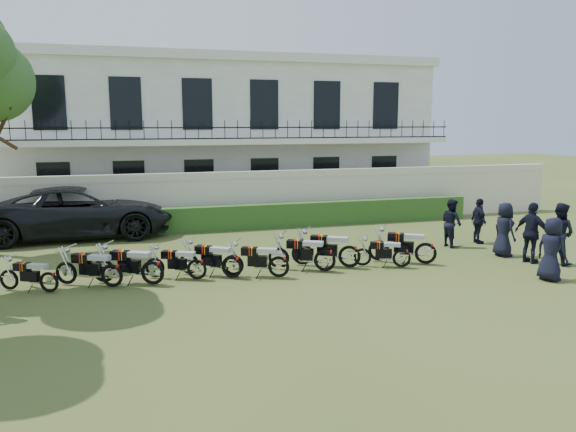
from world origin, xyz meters
name	(u,v)px	position (x,y,z in m)	size (l,w,h in m)	color
ground	(298,274)	(0.00, 0.00, 0.00)	(100.00, 100.00, 0.00)	#3F5220
perimeter_wall	(242,198)	(0.00, 8.00, 1.17)	(30.00, 0.35, 2.30)	beige
hedge	(270,216)	(1.00, 7.20, 0.50)	(18.00, 0.60, 1.00)	#204819
building	(217,134)	(0.00, 13.96, 3.71)	(20.40, 9.60, 7.40)	white
motorcycle_0	(49,277)	(-6.68, 0.06, 0.43)	(1.54, 0.88, 0.92)	black
motorcycle_1	(112,270)	(-5.14, 0.09, 0.49)	(1.78, 1.02, 1.07)	black
motorcycle_2	(152,267)	(-4.09, 0.01, 0.52)	(1.90, 1.01, 1.12)	black
motorcycle_3	(197,264)	(-2.89, 0.20, 0.45)	(1.66, 0.88, 0.98)	black
motorcycle_4	(232,262)	(-1.93, 0.07, 0.49)	(1.67, 1.19, 1.07)	black
motorcycle_5	(279,262)	(-0.66, -0.24, 0.48)	(1.78, 0.92, 1.04)	black
motorcycle_6	(325,255)	(0.81, 0.00, 0.51)	(1.83, 1.08, 1.11)	black
motorcycle_7	(350,251)	(1.66, 0.19, 0.53)	(1.89, 1.16, 1.16)	black
motorcycle_8	(402,254)	(3.19, -0.20, 0.43)	(1.59, 0.84, 0.93)	black
motorcycle_9	(426,248)	(4.07, -0.07, 0.53)	(1.83, 1.19, 1.14)	black
suv	(79,212)	(-6.42, 7.41, 0.97)	(3.21, 6.95, 1.93)	black
officer_0	(552,249)	(6.50, -2.57, 0.89)	(0.87, 0.56, 1.77)	black
officer_1	(559,233)	(8.07, -1.09, 0.95)	(0.93, 0.72, 1.91)	black
officer_2	(532,233)	(7.33, -0.77, 0.95)	(1.11, 0.46, 1.90)	black
officer_3	(504,229)	(7.09, 0.24, 0.88)	(0.86, 0.56, 1.77)	black
officer_4	(451,223)	(6.24, 1.98, 0.85)	(0.82, 0.64, 1.69)	black
officer_5	(479,221)	(7.47, 2.14, 0.82)	(0.96, 0.40, 1.64)	black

